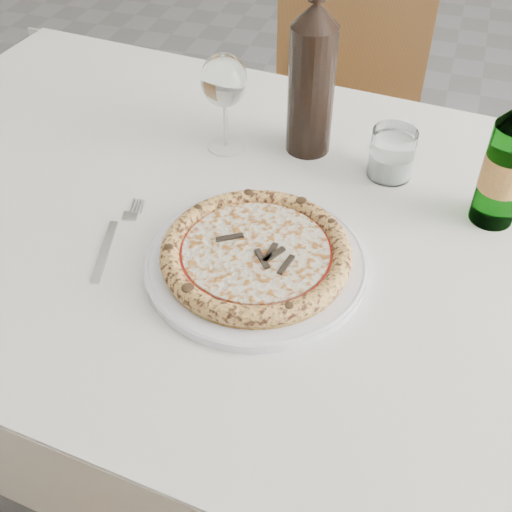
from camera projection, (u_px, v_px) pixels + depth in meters
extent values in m
cube|color=slate|center=(285.00, 370.00, 1.73)|extent=(5.00, 6.00, 0.02)
cube|color=brown|center=(275.00, 236.00, 1.01)|extent=(1.56, 0.98, 0.04)
cube|color=silver|center=(275.00, 225.00, 1.00)|extent=(1.62, 1.05, 0.01)
cube|color=silver|center=(333.00, 135.00, 1.39)|extent=(1.54, 0.01, 0.22)
cylinder|color=brown|center=(60.00, 204.00, 1.67)|extent=(0.06, 0.06, 0.71)
cube|color=brown|center=(332.00, 153.00, 1.67)|extent=(0.40, 0.40, 0.04)
cube|color=brown|center=(354.00, 33.00, 1.63)|extent=(0.39, 0.05, 0.46)
cylinder|color=brown|center=(391.00, 198.00, 1.92)|extent=(0.04, 0.04, 0.43)
cylinder|color=brown|center=(374.00, 273.00, 1.68)|extent=(0.04, 0.04, 0.43)
cylinder|color=brown|center=(283.00, 179.00, 1.98)|extent=(0.04, 0.04, 0.43)
cylinder|color=brown|center=(252.00, 249.00, 1.75)|extent=(0.04, 0.04, 0.43)
cylinder|color=white|center=(256.00, 263.00, 0.92)|extent=(0.32, 0.32, 0.01)
torus|color=white|center=(256.00, 260.00, 0.92)|extent=(0.32, 0.32, 0.01)
cylinder|color=gold|center=(256.00, 256.00, 0.91)|extent=(0.26, 0.26, 0.01)
torus|color=#E5AA58|center=(256.00, 252.00, 0.90)|extent=(0.27, 0.27, 0.03)
cylinder|color=red|center=(256.00, 252.00, 0.90)|extent=(0.23, 0.23, 0.00)
cylinder|color=#EFE1C5|center=(256.00, 250.00, 0.90)|extent=(0.21, 0.21, 0.00)
cube|color=black|center=(274.00, 252.00, 0.89)|extent=(0.04, 0.01, 0.00)
cube|color=black|center=(273.00, 232.00, 0.92)|extent=(0.02, 0.04, 0.00)
cube|color=black|center=(232.00, 226.00, 0.93)|extent=(0.04, 0.03, 0.00)
cube|color=black|center=(235.00, 253.00, 0.89)|extent=(0.04, 0.03, 0.00)
cube|color=black|center=(256.00, 272.00, 0.86)|extent=(0.02, 0.04, 0.00)
cube|color=#AEAEAE|center=(105.00, 250.00, 0.94)|extent=(0.05, 0.13, 0.00)
cube|color=#AEAEAE|center=(129.00, 217.00, 1.00)|extent=(0.03, 0.03, 0.00)
cylinder|color=#AEAEAE|center=(131.00, 206.00, 1.02)|extent=(0.00, 0.03, 0.00)
cylinder|color=#AEAEAE|center=(135.00, 207.00, 1.02)|extent=(0.00, 0.03, 0.00)
cylinder|color=#AEAEAE|center=(138.00, 208.00, 1.02)|extent=(0.00, 0.03, 0.00)
cylinder|color=#AEAEAE|center=(141.00, 208.00, 1.02)|extent=(0.00, 0.03, 0.00)
cylinder|color=white|center=(226.00, 146.00, 1.15)|extent=(0.07, 0.07, 0.00)
cylinder|color=white|center=(225.00, 123.00, 1.12)|extent=(0.01, 0.01, 0.09)
ellipsoid|color=white|center=(224.00, 80.00, 1.06)|extent=(0.08, 0.08, 0.09)
cylinder|color=white|center=(392.00, 153.00, 1.06)|extent=(0.07, 0.07, 0.08)
cylinder|color=white|center=(390.00, 164.00, 1.07)|extent=(0.07, 0.07, 0.04)
cylinder|color=green|center=(504.00, 175.00, 0.95)|extent=(0.07, 0.07, 0.17)
cylinder|color=#E6CA58|center=(504.00, 172.00, 0.94)|extent=(0.07, 0.07, 0.06)
cylinder|color=black|center=(311.00, 91.00, 1.07)|extent=(0.08, 0.08, 0.22)
cone|color=black|center=(316.00, 13.00, 0.98)|extent=(0.08, 0.08, 0.04)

